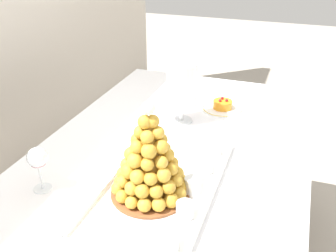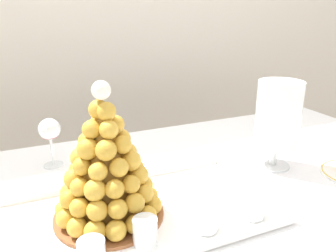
{
  "view_description": "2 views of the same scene",
  "coord_description": "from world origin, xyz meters",
  "px_view_note": "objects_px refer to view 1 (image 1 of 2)",
  "views": [
    {
      "loc": [
        -1.18,
        -0.41,
        1.52
      ],
      "look_at": [
        -0.05,
        -0.01,
        0.9
      ],
      "focal_mm": 41.25,
      "sensor_mm": 36.0,
      "label": 1
    },
    {
      "loc": [
        -0.41,
        -0.7,
        1.22
      ],
      "look_at": [
        -0.08,
        0.04,
        0.94
      ],
      "focal_mm": 36.33,
      "sensor_mm": 36.0,
      "label": 2
    }
  ],
  "objects_px": {
    "dessert_cup_centre": "(192,186)",
    "dessert_cup_right": "(214,148)",
    "croquembouche": "(150,160)",
    "dessert_cup_left": "(168,240)",
    "wine_glass": "(37,159)",
    "dessert_cup_mid_right": "(205,165)",
    "serving_tray": "(162,186)",
    "macaron_goblet": "(182,87)",
    "dessert_cup_mid_left": "(185,210)",
    "fruit_tart_plate": "(222,107)"
  },
  "relations": [
    {
      "from": "dessert_cup_centre",
      "to": "dessert_cup_right",
      "type": "distance_m",
      "value": 0.26
    },
    {
      "from": "croquembouche",
      "to": "dessert_cup_left",
      "type": "distance_m",
      "value": 0.26
    },
    {
      "from": "wine_glass",
      "to": "dessert_cup_mid_right",
      "type": "bearing_deg",
      "value": -60.55
    },
    {
      "from": "serving_tray",
      "to": "dessert_cup_centre",
      "type": "xyz_separation_m",
      "value": [
        -0.01,
        -0.1,
        0.03
      ]
    },
    {
      "from": "wine_glass",
      "to": "macaron_goblet",
      "type": "bearing_deg",
      "value": -23.84
    },
    {
      "from": "dessert_cup_centre",
      "to": "dessert_cup_mid_right",
      "type": "height_order",
      "value": "dessert_cup_centre"
    },
    {
      "from": "croquembouche",
      "to": "dessert_cup_left",
      "type": "relative_size",
      "value": 5.22
    },
    {
      "from": "serving_tray",
      "to": "wine_glass",
      "type": "distance_m",
      "value": 0.41
    },
    {
      "from": "croquembouche",
      "to": "dessert_cup_mid_left",
      "type": "height_order",
      "value": "croquembouche"
    },
    {
      "from": "croquembouche",
      "to": "dessert_cup_left",
      "type": "bearing_deg",
      "value": -147.13
    },
    {
      "from": "dessert_cup_centre",
      "to": "dessert_cup_mid_right",
      "type": "bearing_deg",
      "value": -1.81
    },
    {
      "from": "dessert_cup_mid_right",
      "to": "macaron_goblet",
      "type": "distance_m",
      "value": 0.43
    },
    {
      "from": "dessert_cup_centre",
      "to": "dessert_cup_right",
      "type": "xyz_separation_m",
      "value": [
        0.26,
        -0.01,
        -0.0
      ]
    },
    {
      "from": "dessert_cup_left",
      "to": "macaron_goblet",
      "type": "relative_size",
      "value": 0.23
    },
    {
      "from": "dessert_cup_mid_right",
      "to": "fruit_tart_plate",
      "type": "height_order",
      "value": "fruit_tart_plate"
    },
    {
      "from": "wine_glass",
      "to": "dessert_cup_left",
      "type": "bearing_deg",
      "value": -103.51
    },
    {
      "from": "dessert_cup_mid_right",
      "to": "dessert_cup_centre",
      "type": "bearing_deg",
      "value": 178.19
    },
    {
      "from": "dessert_cup_left",
      "to": "dessert_cup_centre",
      "type": "distance_m",
      "value": 0.25
    },
    {
      "from": "dessert_cup_left",
      "to": "wine_glass",
      "type": "height_order",
      "value": "wine_glass"
    },
    {
      "from": "serving_tray",
      "to": "dessert_cup_left",
      "type": "relative_size",
      "value": 10.93
    },
    {
      "from": "macaron_goblet",
      "to": "croquembouche",
      "type": "bearing_deg",
      "value": -172.63
    },
    {
      "from": "dessert_cup_mid_left",
      "to": "dessert_cup_centre",
      "type": "distance_m",
      "value": 0.11
    },
    {
      "from": "croquembouche",
      "to": "macaron_goblet",
      "type": "xyz_separation_m",
      "value": [
        0.53,
        0.07,
        0.03
      ]
    },
    {
      "from": "dessert_cup_centre",
      "to": "macaron_goblet",
      "type": "relative_size",
      "value": 0.22
    },
    {
      "from": "macaron_goblet",
      "to": "fruit_tart_plate",
      "type": "relative_size",
      "value": 1.4
    },
    {
      "from": "dessert_cup_mid_right",
      "to": "wine_glass",
      "type": "xyz_separation_m",
      "value": [
        -0.27,
        0.47,
        0.08
      ]
    },
    {
      "from": "serving_tray",
      "to": "fruit_tart_plate",
      "type": "height_order",
      "value": "fruit_tart_plate"
    },
    {
      "from": "croquembouche",
      "to": "dessert_cup_centre",
      "type": "bearing_deg",
      "value": -71.12
    },
    {
      "from": "dessert_cup_left",
      "to": "dessert_cup_mid_right",
      "type": "xyz_separation_m",
      "value": [
        0.38,
        0.0,
        -0.0
      ]
    },
    {
      "from": "dessert_cup_mid_left",
      "to": "dessert_cup_mid_right",
      "type": "relative_size",
      "value": 0.89
    },
    {
      "from": "dessert_cup_centre",
      "to": "wine_glass",
      "type": "xyz_separation_m",
      "value": [
        -0.13,
        0.47,
        0.08
      ]
    },
    {
      "from": "dessert_cup_left",
      "to": "dessert_cup_right",
      "type": "height_order",
      "value": "dessert_cup_left"
    },
    {
      "from": "dessert_cup_mid_left",
      "to": "dessert_cup_centre",
      "type": "relative_size",
      "value": 0.93
    },
    {
      "from": "serving_tray",
      "to": "dessert_cup_mid_right",
      "type": "bearing_deg",
      "value": -39.73
    },
    {
      "from": "croquembouche",
      "to": "fruit_tart_plate",
      "type": "relative_size",
      "value": 1.67
    },
    {
      "from": "dessert_cup_mid_left",
      "to": "dessert_cup_mid_right",
      "type": "distance_m",
      "value": 0.25
    },
    {
      "from": "wine_glass",
      "to": "dessert_cup_mid_left",
      "type": "bearing_deg",
      "value": -87.62
    },
    {
      "from": "dessert_cup_centre",
      "to": "dessert_cup_left",
      "type": "bearing_deg",
      "value": -178.88
    },
    {
      "from": "dessert_cup_centre",
      "to": "fruit_tart_plate",
      "type": "bearing_deg",
      "value": 4.23
    },
    {
      "from": "dessert_cup_mid_right",
      "to": "macaron_goblet",
      "type": "relative_size",
      "value": 0.22
    },
    {
      "from": "macaron_goblet",
      "to": "fruit_tart_plate",
      "type": "xyz_separation_m",
      "value": [
        0.18,
        -0.15,
        -0.15
      ]
    },
    {
      "from": "dessert_cup_mid_left",
      "to": "fruit_tart_plate",
      "type": "height_order",
      "value": "fruit_tart_plate"
    },
    {
      "from": "dessert_cup_left",
      "to": "fruit_tart_plate",
      "type": "distance_m",
      "value": 0.92
    },
    {
      "from": "dessert_cup_right",
      "to": "serving_tray",
      "type": "bearing_deg",
      "value": 156.6
    },
    {
      "from": "dessert_cup_mid_right",
      "to": "macaron_goblet",
      "type": "bearing_deg",
      "value": 29.34
    },
    {
      "from": "macaron_goblet",
      "to": "wine_glass",
      "type": "bearing_deg",
      "value": 156.16
    },
    {
      "from": "dessert_cup_right",
      "to": "macaron_goblet",
      "type": "xyz_separation_m",
      "value": [
        0.23,
        0.2,
        0.13
      ]
    },
    {
      "from": "dessert_cup_left",
      "to": "dessert_cup_centre",
      "type": "bearing_deg",
      "value": 1.12
    },
    {
      "from": "dessert_cup_mid_left",
      "to": "wine_glass",
      "type": "relative_size",
      "value": 0.35
    },
    {
      "from": "serving_tray",
      "to": "dessert_cup_right",
      "type": "relative_size",
      "value": 11.5
    }
  ]
}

